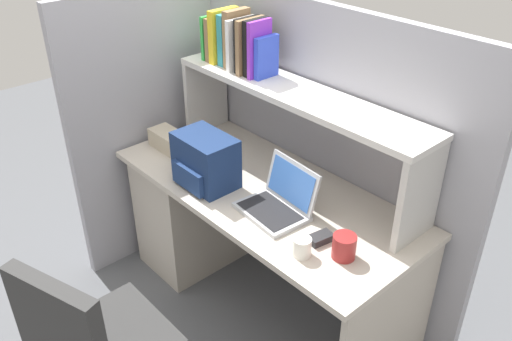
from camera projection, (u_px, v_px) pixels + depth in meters
name	position (u px, v px, depth m)	size (l,w,h in m)	color
ground_plane	(263.00, 299.00, 2.96)	(8.00, 8.00, 0.00)	#595B60
desk	(216.00, 209.00, 3.00)	(1.60, 0.70, 0.73)	beige
cubicle_partition_rear	(318.00, 154.00, 2.78)	(1.84, 0.05, 1.55)	#9E9EA8
cubicle_partition_left	(157.00, 125.00, 3.07)	(0.05, 1.06, 1.55)	#9E9EA8
overhead_hutch	(296.00, 110.00, 2.52)	(1.44, 0.28, 0.45)	beige
reference_books_on_shelf	(239.00, 42.00, 2.66)	(0.42, 0.19, 0.29)	green
laptop	(279.00, 201.00, 2.40)	(0.33, 0.28, 0.22)	#B7BABF
backpack	(205.00, 161.00, 2.56)	(0.30, 0.23, 0.25)	navy
computer_mouse	(321.00, 238.00, 2.23)	(0.06, 0.10, 0.03)	#262628
paper_cup	(302.00, 247.00, 2.14)	(0.08, 0.08, 0.08)	white
tissue_box	(169.00, 140.00, 2.90)	(0.22, 0.12, 0.10)	#BFB299
snack_canister	(344.00, 247.00, 2.12)	(0.10, 0.10, 0.10)	maroon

